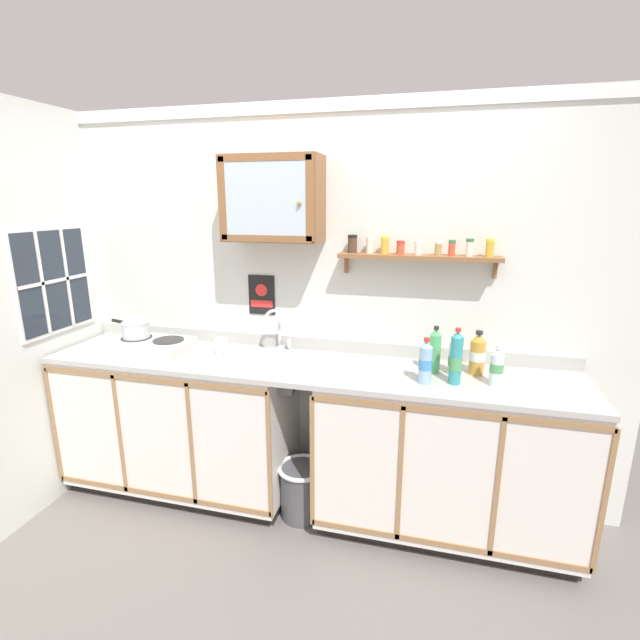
% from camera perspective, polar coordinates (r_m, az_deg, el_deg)
% --- Properties ---
extents(floor, '(6.14, 6.14, 0.00)m').
position_cam_1_polar(floor, '(2.93, -3.76, -25.21)').
color(floor, slate).
rests_on(floor, ground).
extents(back_wall, '(3.74, 0.07, 2.43)m').
position_cam_1_polar(back_wall, '(2.89, -0.54, 1.57)').
color(back_wall, silver).
rests_on(back_wall, ground).
extents(lower_cabinet_run, '(1.46, 0.57, 0.92)m').
position_cam_1_polar(lower_cabinet_run, '(3.20, -16.86, -12.18)').
color(lower_cabinet_run, black).
rests_on(lower_cabinet_run, ground).
extents(lower_cabinet_run_right, '(1.44, 0.57, 0.92)m').
position_cam_1_polar(lower_cabinet_run_right, '(2.79, 15.42, -16.20)').
color(lower_cabinet_run_right, black).
rests_on(lower_cabinet_run_right, ground).
extents(countertop, '(3.10, 0.59, 0.03)m').
position_cam_1_polar(countertop, '(2.69, -2.22, -5.78)').
color(countertop, '#B2B2AD').
rests_on(countertop, lower_cabinet_run).
extents(backsplash, '(3.10, 0.02, 0.08)m').
position_cam_1_polar(backsplash, '(2.92, -0.70, -2.96)').
color(backsplash, '#B2B2AD').
rests_on(backsplash, countertop).
extents(sink, '(0.53, 0.41, 0.43)m').
position_cam_1_polar(sink, '(2.80, -6.81, -5.42)').
color(sink, silver).
rests_on(sink, countertop).
extents(hot_plate_stove, '(0.48, 0.31, 0.07)m').
position_cam_1_polar(hot_plate_stove, '(3.09, -20.26, -2.95)').
color(hot_plate_stove, silver).
rests_on(hot_plate_stove, countertop).
extents(saucepan, '(0.31, 0.17, 0.10)m').
position_cam_1_polar(saucepan, '(3.15, -21.94, -1.04)').
color(saucepan, silver).
rests_on(saucepan, hot_plate_stove).
extents(bottle_detergent_teal_0, '(0.06, 0.06, 0.30)m').
position_cam_1_polar(bottle_detergent_teal_0, '(2.46, 16.52, -4.65)').
color(bottle_detergent_teal_0, teal).
rests_on(bottle_detergent_teal_0, countertop).
extents(bottle_water_clear_1, '(0.07, 0.07, 0.22)m').
position_cam_1_polar(bottle_water_clear_1, '(2.51, 21.07, -5.49)').
color(bottle_water_clear_1, silver).
rests_on(bottle_water_clear_1, countertop).
extents(bottle_juice_amber_2, '(0.08, 0.08, 0.24)m').
position_cam_1_polar(bottle_juice_amber_2, '(2.64, 18.95, -4.05)').
color(bottle_juice_amber_2, gold).
rests_on(bottle_juice_amber_2, countertop).
extents(bottle_opaque_white_3, '(0.07, 0.07, 0.24)m').
position_cam_1_polar(bottle_opaque_white_3, '(2.60, 16.45, -4.33)').
color(bottle_opaque_white_3, white).
rests_on(bottle_opaque_white_3, countertop).
extents(bottle_water_blue_4, '(0.07, 0.07, 0.25)m').
position_cam_1_polar(bottle_water_blue_4, '(2.43, 12.96, -5.17)').
color(bottle_water_blue_4, '#8CB7E0').
rests_on(bottle_water_blue_4, countertop).
extents(bottle_soda_green_5, '(0.06, 0.06, 0.26)m').
position_cam_1_polar(bottle_soda_green_5, '(2.60, 14.07, -3.79)').
color(bottle_soda_green_5, '#4CB266').
rests_on(bottle_soda_green_5, countertop).
extents(mug, '(0.10, 0.11, 0.10)m').
position_cam_1_polar(mug, '(2.88, -12.11, -3.26)').
color(mug, white).
rests_on(mug, countertop).
extents(wall_cabinet, '(0.57, 0.27, 0.48)m').
position_cam_1_polar(wall_cabinet, '(2.73, -5.90, 14.73)').
color(wall_cabinet, brown).
extents(spice_shelf, '(0.90, 0.14, 0.23)m').
position_cam_1_polar(spice_shelf, '(2.64, 11.82, 8.06)').
color(spice_shelf, brown).
extents(warning_sign, '(0.17, 0.01, 0.25)m').
position_cam_1_polar(warning_sign, '(2.95, -7.25, 3.07)').
color(warning_sign, black).
extents(window, '(0.03, 0.58, 0.65)m').
position_cam_1_polar(window, '(3.28, -30.18, 4.23)').
color(window, '#262D38').
extents(trash_bin, '(0.29, 0.29, 0.34)m').
position_cam_1_polar(trash_bin, '(2.97, -2.26, -20.24)').
color(trash_bin, '#4C4C51').
rests_on(trash_bin, ground).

